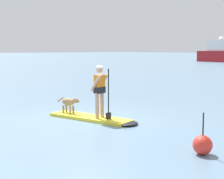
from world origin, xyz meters
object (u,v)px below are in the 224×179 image
(person_paddler, at_px, (100,88))
(dog, at_px, (69,102))
(moored_boat_far_starboard, at_px, (224,54))
(marker_buoy, at_px, (203,145))
(paddleboard, at_px, (96,119))

(person_paddler, distance_m, dog, 1.45)
(moored_boat_far_starboard, relative_size, marker_buoy, 11.15)
(marker_buoy, bearing_deg, person_paddler, 169.84)
(paddleboard, xyz_separation_m, person_paddler, (0.18, 0.03, 1.01))
(dog, xyz_separation_m, moored_boat_far_starboard, (-20.64, 50.41, 1.03))
(dog, height_order, moored_boat_far_starboard, moored_boat_far_starboard)
(paddleboard, bearing_deg, dog, -169.57)
(person_paddler, xyz_separation_m, moored_boat_far_starboard, (-21.94, 50.17, 0.44))
(paddleboard, bearing_deg, person_paddler, 10.43)
(paddleboard, relative_size, dog, 3.33)
(moored_boat_far_starboard, xyz_separation_m, marker_buoy, (26.08, -50.91, -1.28))
(person_paddler, height_order, moored_boat_far_starboard, moored_boat_far_starboard)
(moored_boat_far_starboard, bearing_deg, person_paddler, -66.38)
(person_paddler, height_order, marker_buoy, person_paddler)
(paddleboard, relative_size, moored_boat_far_starboard, 0.32)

